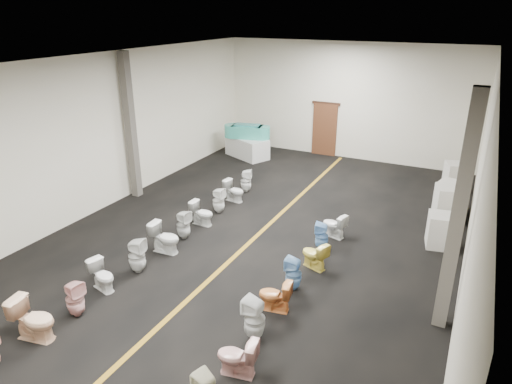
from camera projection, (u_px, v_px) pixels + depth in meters
floor at (254, 238)px, 12.00m from camera, size 16.00×16.00×0.00m
ceiling at (254, 62)px, 10.31m from camera, size 16.00×16.00×0.00m
wall_back at (346, 101)px, 17.79m from camera, size 10.00×0.00×10.00m
wall_left at (100, 134)px, 13.23m from camera, size 0.00×16.00×16.00m
wall_right at (478, 191)px, 9.08m from camera, size 0.00×16.00×16.00m
aisle_stripe at (254, 238)px, 11.99m from camera, size 0.12×15.60×0.01m
back_door at (325, 130)px, 18.52m from camera, size 1.00×0.10×2.10m
door_frame at (326, 103)px, 18.13m from camera, size 1.15×0.08×0.10m
column_left at (130, 127)px, 13.96m from camera, size 0.25×0.25×4.50m
column_right at (458, 217)px, 7.94m from camera, size 0.25×0.25×4.50m
display_table at (247, 147)px, 18.45m from camera, size 2.02×1.57×0.80m
bathtub at (247, 131)px, 18.20m from camera, size 1.83×0.92×0.55m
appliance_crate_a at (441, 231)px, 11.47m from camera, size 0.78×0.78×0.86m
appliance_crate_b at (448, 204)px, 12.86m from camera, size 0.90×0.90×1.00m
appliance_crate_c at (451, 196)px, 13.59m from camera, size 0.90×0.90×0.86m
appliance_crate_d at (456, 177)px, 14.95m from camera, size 0.87×0.87×0.96m
toilet_left_2 at (34, 319)px, 8.23m from camera, size 0.88×0.60×0.82m
toilet_left_3 at (75, 299)px, 8.85m from camera, size 0.40×0.39×0.77m
toilet_left_4 at (103, 276)px, 9.72m from camera, size 0.72×0.52×0.67m
toilet_left_5 at (137, 256)px, 10.32m from camera, size 0.45×0.45×0.84m
toilet_left_6 at (165, 238)px, 11.21m from camera, size 0.78×0.47×0.77m
toilet_left_7 at (183, 225)px, 11.87m from camera, size 0.40×0.39×0.78m
toilet_left_8 at (202, 213)px, 12.66m from camera, size 0.67×0.39×0.68m
toilet_left_9 at (219, 200)px, 13.39m from camera, size 0.37×0.36×0.77m
toilet_left_10 at (234, 191)px, 14.22m from camera, size 0.70×0.46×0.67m
toilet_left_11 at (246, 181)px, 14.93m from camera, size 0.44×0.43×0.76m
toilet_right_3 at (237, 357)px, 7.42m from camera, size 0.74×0.50×0.69m
toilet_right_4 at (255, 319)px, 8.21m from camera, size 0.42×0.41×0.85m
toilet_right_5 at (275, 296)px, 9.03m from camera, size 0.71×0.47×0.67m
toilet_right_6 at (294, 274)px, 9.70m from camera, size 0.36×0.35×0.76m
toilet_right_7 at (314, 255)px, 10.53m from camera, size 0.74×0.58×0.67m
toilet_right_8 at (322, 236)px, 11.33m from camera, size 0.39×0.38×0.73m
toilet_right_9 at (334, 225)px, 11.98m from camera, size 0.73×0.53×0.66m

